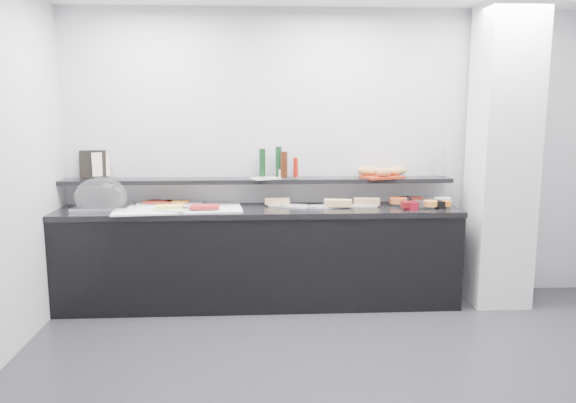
{
  "coord_description": "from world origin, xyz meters",
  "views": [
    {
      "loc": [
        -0.72,
        -3.29,
        1.78
      ],
      "look_at": [
        -0.45,
        1.45,
        1.0
      ],
      "focal_mm": 35.0,
      "sensor_mm": 36.0,
      "label": 1
    }
  ],
  "objects": [
    {
      "name": "carafe",
      "position": [
        1.0,
        1.9,
        1.3
      ],
      "size": [
        0.12,
        0.12,
        0.3
      ],
      "primitive_type": "cylinder",
      "rotation": [
        0.0,
        0.0,
        0.17
      ],
      "color": "white",
      "rests_on": "wall_shelf"
    },
    {
      "name": "cloche_dome",
      "position": [
        -2.09,
        1.68,
        1.03
      ],
      "size": [
        0.47,
        0.33,
        0.34
      ],
      "primitive_type": "ellipsoid",
      "rotation": [
        0.0,
        0.0,
        0.06
      ],
      "color": "silver",
      "rests_on": "cloche_base"
    },
    {
      "name": "wall_shelf",
      "position": [
        -0.7,
        1.88,
        1.13
      ],
      "size": [
        3.6,
        0.25,
        0.04
      ],
      "primitive_type": "cube",
      "color": "black",
      "rests_on": "back_wall"
    },
    {
      "name": "bread_roll_mide",
      "position": [
        0.59,
        1.89,
        1.21
      ],
      "size": [
        0.17,
        0.12,
        0.08
      ],
      "primitive_type": "ellipsoid",
      "rotation": [
        0.0,
        0.0,
        0.17
      ],
      "color": "tan",
      "rests_on": "bread_tray"
    },
    {
      "name": "fill_black_jam",
      "position": [
        0.77,
        1.8,
        0.95
      ],
      "size": [
        0.14,
        0.14,
        0.05
      ],
      "primitive_type": "cylinder",
      "rotation": [
        0.0,
        0.0,
        0.18
      ],
      "color": "#50140B",
      "rests_on": "bowl_black_jam"
    },
    {
      "name": "bowl_glass_fruit",
      "position": [
        0.6,
        1.77,
        0.94
      ],
      "size": [
        0.23,
        0.23,
        0.07
      ],
      "primitive_type": "cylinder",
      "rotation": [
        0.0,
        0.0,
        0.44
      ],
      "color": "white",
      "rests_on": "counter_top"
    },
    {
      "name": "food_cheese",
      "position": [
        -1.48,
        1.59,
        0.94
      ],
      "size": [
        0.24,
        0.16,
        0.02
      ],
      "primitive_type": "cube",
      "rotation": [
        0.0,
        0.0,
        0.07
      ],
      "color": "#FFF163",
      "rests_on": "platter_cheese"
    },
    {
      "name": "bread_roll_ne",
      "position": [
        0.62,
        1.92,
        1.21
      ],
      "size": [
        0.17,
        0.13,
        0.08
      ],
      "primitive_type": "ellipsoid",
      "rotation": [
        0.0,
        0.0,
        -0.19
      ],
      "color": "tan",
      "rests_on": "bread_tray"
    },
    {
      "name": "sandwich_food_mid",
      "position": [
        0.02,
        1.68,
        0.94
      ],
      "size": [
        0.26,
        0.14,
        0.06
      ],
      "primitive_type": "cube",
      "rotation": [
        0.0,
        0.0,
        -0.18
      ],
      "color": "#E4B377",
      "rests_on": "sandwich_plate_mid"
    },
    {
      "name": "tongs_right",
      "position": [
        0.28,
        1.74,
        0.92
      ],
      "size": [
        0.15,
        0.07,
        0.01
      ],
      "primitive_type": "cylinder",
      "rotation": [
        0.0,
        1.57,
        0.41
      ],
      "color": "#B0B3B7",
      "rests_on": "sandwich_plate_right"
    },
    {
      "name": "food_meat_a",
      "position": [
        -1.62,
        1.83,
        0.94
      ],
      "size": [
        0.29,
        0.24,
        0.02
      ],
      "primitive_type": "cube",
      "rotation": [
        0.0,
        0.0,
        -0.37
      ],
      "color": "maroon",
      "rests_on": "platter_meat_a"
    },
    {
      "name": "framed_print",
      "position": [
        -2.23,
        1.96,
        1.28
      ],
      "size": [
        0.24,
        0.1,
        0.26
      ],
      "primitive_type": "cube",
      "rotation": [
        -0.21,
        0.0,
        0.12
      ],
      "color": "black",
      "rests_on": "wall_shelf"
    },
    {
      "name": "shaker_salt",
      "position": [
        -0.5,
        1.89,
        1.2
      ],
      "size": [
        0.04,
        0.04,
        0.07
      ],
      "primitive_type": "cylinder",
      "rotation": [
        0.0,
        0.0,
        -0.29
      ],
      "color": "white",
      "rests_on": "condiment_tray"
    },
    {
      "name": "bowl_black_fruit",
      "position": [
        0.94,
        1.59,
        0.94
      ],
      "size": [
        0.12,
        0.12,
        0.07
      ],
      "primitive_type": "cylinder",
      "rotation": [
        0.0,
        0.0,
        -0.16
      ],
      "color": "black",
      "rests_on": "counter_top"
    },
    {
      "name": "platter_salmon",
      "position": [
        -1.37,
        1.86,
        0.92
      ],
      "size": [
        0.31,
        0.21,
        0.01
      ],
      "primitive_type": "cube",
      "rotation": [
        0.0,
        0.0,
        0.0
      ],
      "color": "silver",
      "rests_on": "linen_runner"
    },
    {
      "name": "bottle_brown",
      "position": [
        -0.47,
        1.82,
        1.28
      ],
      "size": [
        0.07,
        0.07,
        0.24
      ],
      "primitive_type": "cylinder",
      "rotation": [
        0.0,
        0.0,
        -0.17
      ],
      "color": "#3C190B",
      "rests_on": "condiment_tray"
    },
    {
      "name": "bowl_black_jam",
      "position": [
        0.68,
        1.83,
        0.94
      ],
      "size": [
        0.15,
        0.15,
        0.07
      ],
      "primitive_type": "cylinder",
      "rotation": [
        0.0,
        0.0,
        -0.01
      ],
      "color": "black",
      "rests_on": "counter_top"
    },
    {
      "name": "buffet_cabinet",
      "position": [
        -0.7,
        1.7,
        0.42
      ],
      "size": [
        3.6,
        0.6,
        0.85
      ],
      "primitive_type": "cube",
      "color": "black",
      "rests_on": "ground"
    },
    {
      "name": "bread_roll_n",
      "position": [
        0.32,
        1.93,
        1.21
      ],
      "size": [
        0.15,
        0.11,
        0.08
      ],
      "primitive_type": "ellipsoid",
      "rotation": [
        0.0,
        0.0,
        0.18
      ],
      "color": "gold",
      "rests_on": "bread_tray"
    },
    {
      "name": "platter_cheese",
      "position": [
        -1.45,
        1.54,
        0.92
      ],
      "size": [
        0.35,
        0.3,
        0.01
      ],
      "primitive_type": "cube",
      "rotation": [
        0.0,
        0.0,
        -0.38
      ],
      "color": "silver",
      "rests_on": "linen_runner"
    },
    {
      "name": "cloche_base",
      "position": [
        -2.09,
        1.68,
        0.92
      ],
      "size": [
        0.48,
        0.32,
        0.04
      ],
      "primitive_type": "cube",
      "rotation": [
        0.0,
        0.0,
        0.01
      ],
      "color": "#B8BABF",
      "rests_on": "counter_top"
    },
    {
      "name": "fill_glass_cream",
      "position": [
        1.01,
        1.77,
        0.95
      ],
      "size": [
        0.2,
        0.2,
        0.05
      ],
      "primitive_type": "cylinder",
      "rotation": [
        0.0,
        0.0,
        -0.37
      ],
      "color": "silver",
      "rests_on": "bowl_glass_cream"
    },
    {
      "name": "bread_tray",
      "position": [
        0.45,
        1.84,
        1.16
      ],
      "size": [
        0.41,
        0.34,
        0.02
      ],
      "primitive_type": "cube",
      "rotation": [
        0.0,
        0.0,
        0.3
      ],
      "color": "#9C2810",
      "rests_on": "wall_shelf"
    },
    {
      "name": "sandwich_plate_mid",
      "position": [
        -0.1,
        1.71,
        0.91
      ],
      "size": [
        0.31,
        0.16,
        0.01
      ],
      "primitive_type": "cube",
      "rotation": [
        0.0,
        0.0,
        0.1
      ],
      "color": "silver",
      "rests_on": "counter_top"
    },
    {
      "name": "bread_roll_se",
      "position": [
        0.46,
        1.83,
        1.21
      ],
      "size": [
        0.17,
        0.13,
        0.08
      ],
      "primitive_type": "ellipsoid",
      "rotation": [
        0.0,
        0.0,
        0.28
      ],
      "color": "#CC7E4E",
      "rests_on": "bread_tray"
    },
    {
      "name": "fill_glass_salmon",
      "position": [
        0.84,
        1.59,
        0.95
      ],
      "size": [
        0.14,
        0.14,
        0.05
      ],
      "primitive_type": "cylinder",
      "rotation": [
        0.0,
        0.0,
        -0.12
      ],
      "color": "orange",
      "rests_on": "bowl_glass_salmon"
    },
    {
      "name": "bread_roll_nw",
      "position": [
        0.3,
        1.91,
        1.21
      ],
      "size": [
        0.15,
        0.1,
        0.08
      ],
      "primitive_type": "ellipsoid",
      "rotation": [
        0.0,
        0.0,
        0.04
      ],
      "color": "#B98546",
      "rests_on": "bread_tray"
    },
    {
      "name": "bottle_green_b",
      "position": [
        -0.51,
        1.91,
        1.3
      ],
      "size": [
        0.07,
        0.07,
        0.28
      ],
      "primitive_type": "cylinder",
      "rotation": [
        0.0,
        0.0,
        -0.36
      ],
      "color": "#0E3618",
      "rests_on": "condiment_tray"
    },
    {
      "name": "tongs_mid",
      "position": [
        -0.21,
        1.63,
        0.92
      ],
      "size": [
        0.13,
        0.1,
        0.01
      ],
      "primitive_type": "cylinder",
      "rotation": [
        0.0,
        1.57,
        0.64
      ],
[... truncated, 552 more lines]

